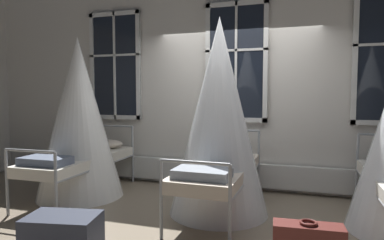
{
  "coord_description": "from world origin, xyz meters",
  "views": [
    {
      "loc": [
        0.96,
        -4.24,
        1.48
      ],
      "look_at": [
        -0.37,
        -0.09,
        1.17
      ],
      "focal_mm": 31.68,
      "sensor_mm": 36.0,
      "label": 1
    }
  ],
  "objects": [
    {
      "name": "ground",
      "position": [
        0.0,
        0.0,
        0.0
      ],
      "size": [
        20.27,
        20.27,
        0.0
      ],
      "primitive_type": "plane",
      "color": "gray"
    },
    {
      "name": "back_wall_with_windows",
      "position": [
        0.0,
        1.12,
        1.74
      ],
      "size": [
        9.27,
        0.1,
        3.48
      ],
      "primitive_type": "cube",
      "color": "silver",
      "rests_on": "ground"
    },
    {
      "name": "window_bank",
      "position": [
        -0.0,
        1.0,
        1.13
      ],
      "size": [
        5.23,
        0.1,
        2.85
      ],
      "color": "black",
      "rests_on": "ground"
    },
    {
      "name": "cot_first",
      "position": [
        -2.11,
        -0.06,
        1.12
      ],
      "size": [
        1.24,
        1.99,
        2.33
      ],
      "rotation": [
        0.0,
        0.0,
        1.58
      ],
      "color": "#9EA3A8",
      "rests_on": "ground"
    },
    {
      "name": "cot_second",
      "position": [
        0.0,
        -0.12,
        1.18
      ],
      "size": [
        1.24,
        2.0,
        2.45
      ],
      "rotation": [
        0.0,
        0.0,
        1.55
      ],
      "color": "#9EA3A8",
      "rests_on": "ground"
    },
    {
      "name": "travel_trunk",
      "position": [
        -1.06,
        -1.76,
        0.2
      ],
      "size": [
        0.7,
        0.52,
        0.4
      ],
      "primitive_type": "cube",
      "rotation": [
        0.0,
        0.0,
        0.19
      ],
      "color": "#2D3342",
      "rests_on": "ground"
    }
  ]
}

